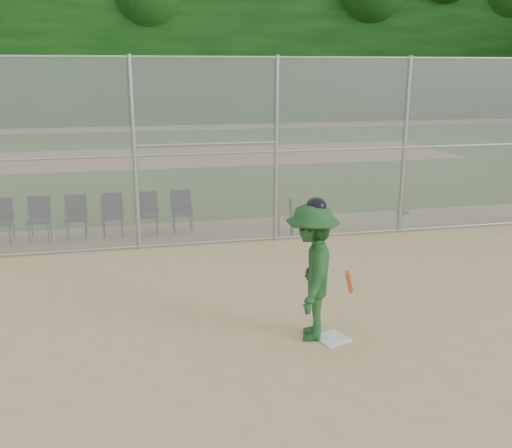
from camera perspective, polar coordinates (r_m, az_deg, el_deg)
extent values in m
plane|color=tan|center=(8.10, 3.88, -12.16)|extent=(100.00, 100.00, 0.00)
plane|color=#315D1B|center=(25.25, -7.61, 6.68)|extent=(100.00, 100.00, 0.00)
plane|color=tan|center=(25.25, -7.61, 6.69)|extent=(24.00, 24.00, 0.00)
cube|color=gray|center=(12.19, -2.54, 7.13)|extent=(16.00, 0.02, 4.00)
cylinder|color=#9EA3A8|center=(12.06, -2.65, 16.33)|extent=(16.00, 0.05, 0.05)
cube|color=black|center=(41.97, -10.01, 17.49)|extent=(80.00, 5.00, 11.00)
cube|color=silver|center=(8.36, 7.59, -11.25)|extent=(0.54, 0.54, 0.02)
imported|color=#1C481F|center=(8.02, 5.60, -4.79)|extent=(1.09, 1.44, 1.97)
ellipsoid|color=black|center=(7.74, 5.78, 1.87)|extent=(0.27, 0.30, 0.23)
cylinder|color=#D34C13|center=(7.81, 9.30, -5.76)|extent=(0.39, 0.67, 0.57)
cylinder|color=white|center=(14.25, 14.40, 0.36)|extent=(0.29, 0.29, 0.35)
cylinder|color=#2849AE|center=(14.20, 14.45, 1.12)|extent=(0.31, 0.31, 0.05)
cylinder|color=#D84C14|center=(13.08, 2.25, 0.65)|extent=(0.06, 0.21, 0.85)
cylinder|color=black|center=(13.16, 3.51, 0.71)|extent=(0.06, 0.24, 0.84)
cylinder|color=#B2B2B7|center=(13.24, 4.76, 0.77)|extent=(0.06, 0.26, 0.84)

